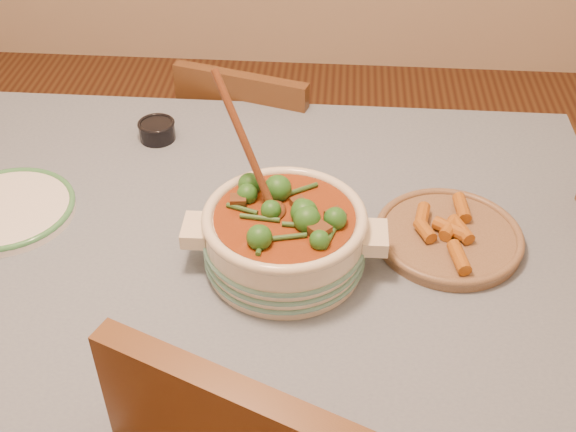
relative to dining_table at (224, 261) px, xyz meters
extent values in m
cube|color=brown|center=(0.00, 0.00, 0.06)|extent=(1.60, 1.00, 0.05)
cube|color=gray|center=(0.00, 0.00, 0.09)|extent=(1.68, 1.08, 0.01)
cylinder|color=brown|center=(-0.73, 0.43, -0.31)|extent=(0.07, 0.07, 0.70)
cylinder|color=brown|center=(0.73, 0.43, -0.31)|extent=(0.07, 0.07, 0.70)
cylinder|color=#F1E6C9|center=(0.14, -0.10, 0.15)|extent=(0.31, 0.31, 0.12)
torus|color=#F1E6C9|center=(0.14, -0.10, 0.21)|extent=(0.32, 0.32, 0.02)
cube|color=#F1E6C9|center=(0.32, -0.09, 0.17)|extent=(0.05, 0.08, 0.03)
cube|color=#F1E6C9|center=(-0.03, -0.10, 0.17)|extent=(0.05, 0.08, 0.03)
cylinder|color=#9D4016|center=(0.14, -0.10, 0.21)|extent=(0.27, 0.27, 0.02)
cylinder|color=white|center=(-0.47, 0.02, 0.10)|extent=(0.36, 0.36, 0.02)
torus|color=#429356|center=(-0.47, 0.02, 0.11)|extent=(0.29, 0.29, 0.01)
cylinder|color=black|center=(-0.21, 0.34, 0.11)|extent=(0.10, 0.10, 0.04)
torus|color=black|center=(-0.21, 0.34, 0.14)|extent=(0.09, 0.09, 0.01)
cylinder|color=black|center=(-0.21, 0.34, 0.13)|extent=(0.07, 0.07, 0.01)
cylinder|color=#937051|center=(0.48, 0.00, 0.10)|extent=(0.30, 0.30, 0.02)
torus|color=#937051|center=(0.48, 0.00, 0.11)|extent=(0.31, 0.31, 0.02)
cube|color=brown|center=(0.02, 0.73, -0.25)|extent=(0.48, 0.48, 0.04)
cube|color=brown|center=(-0.03, 0.56, -0.04)|extent=(0.38, 0.14, 0.41)
cylinder|color=brown|center=(0.22, 0.84, -0.46)|extent=(0.04, 0.04, 0.41)
cylinder|color=brown|center=(-0.09, 0.93, -0.46)|extent=(0.04, 0.04, 0.41)
cylinder|color=brown|center=(0.13, 0.52, -0.46)|extent=(0.04, 0.04, 0.41)
cylinder|color=brown|center=(-0.19, 0.62, -0.46)|extent=(0.04, 0.04, 0.41)
cylinder|color=brown|center=(0.81, 0.15, -0.43)|extent=(0.04, 0.04, 0.47)
camera|label=1|loc=(0.23, -1.16, 1.08)|focal=45.00mm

